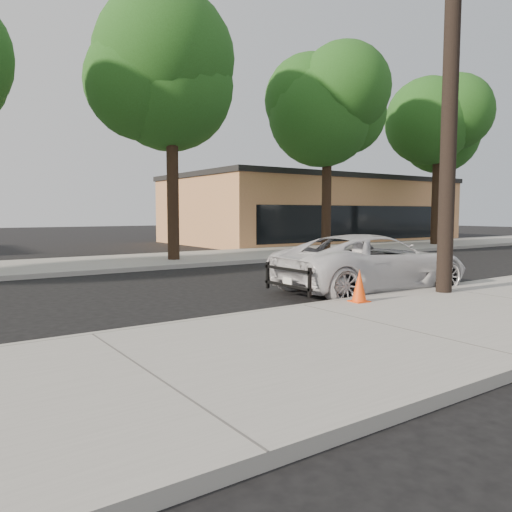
% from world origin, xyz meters
% --- Properties ---
extents(ground, '(120.00, 120.00, 0.00)m').
position_xyz_m(ground, '(0.00, 0.00, 0.00)').
color(ground, black).
rests_on(ground, ground).
extents(near_sidewalk, '(90.00, 4.40, 0.15)m').
position_xyz_m(near_sidewalk, '(0.00, -4.30, 0.07)').
color(near_sidewalk, gray).
rests_on(near_sidewalk, ground).
extents(far_sidewalk, '(90.00, 5.00, 0.15)m').
position_xyz_m(far_sidewalk, '(0.00, 8.50, 0.07)').
color(far_sidewalk, gray).
rests_on(far_sidewalk, ground).
extents(curb_near, '(90.00, 0.12, 0.16)m').
position_xyz_m(curb_near, '(0.00, -2.10, 0.07)').
color(curb_near, '#9E9B93').
rests_on(curb_near, ground).
extents(building_main, '(18.00, 10.00, 4.00)m').
position_xyz_m(building_main, '(16.00, 16.00, 2.00)').
color(building_main, '#B97A4D').
rests_on(building_main, ground).
extents(utility_pole, '(1.40, 0.34, 9.00)m').
position_xyz_m(utility_pole, '(3.60, -2.70, 4.70)').
color(utility_pole, black).
rests_on(utility_pole, near_sidewalk).
extents(tree_c, '(4.96, 4.80, 9.55)m').
position_xyz_m(tree_c, '(2.22, 7.64, 6.91)').
color(tree_c, black).
rests_on(tree_c, far_sidewalk).
extents(tree_d, '(4.50, 4.35, 8.75)m').
position_xyz_m(tree_d, '(10.20, 7.95, 6.37)').
color(tree_d, black).
rests_on(tree_d, far_sidewalk).
extents(tree_e, '(4.80, 4.65, 9.25)m').
position_xyz_m(tree_e, '(18.21, 7.74, 6.70)').
color(tree_e, black).
rests_on(tree_e, far_sidewalk).
extents(police_cruiser, '(5.17, 2.73, 1.39)m').
position_xyz_m(police_cruiser, '(3.10, -1.04, 0.69)').
color(police_cruiser, silver).
rests_on(police_cruiser, ground).
extents(traffic_cone, '(0.36, 0.36, 0.65)m').
position_xyz_m(traffic_cone, '(1.14, -2.50, 0.46)').
color(traffic_cone, '#FF490D').
rests_on(traffic_cone, near_sidewalk).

